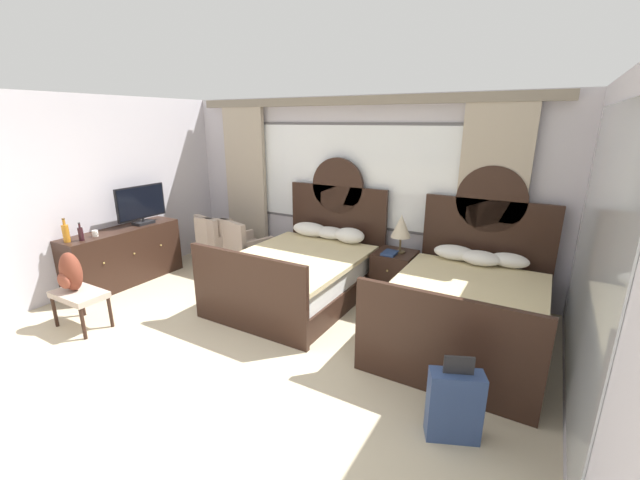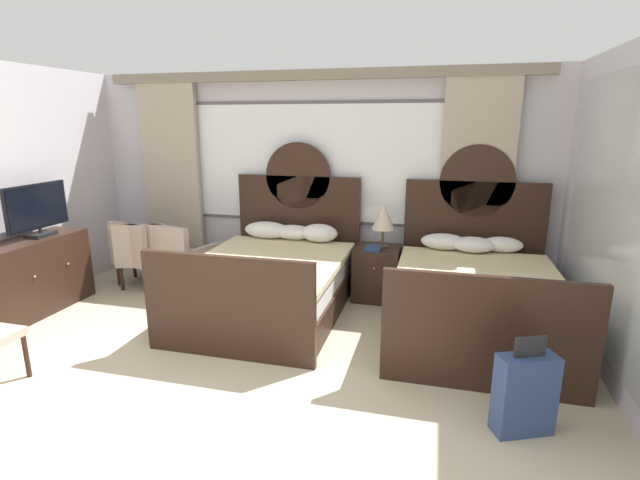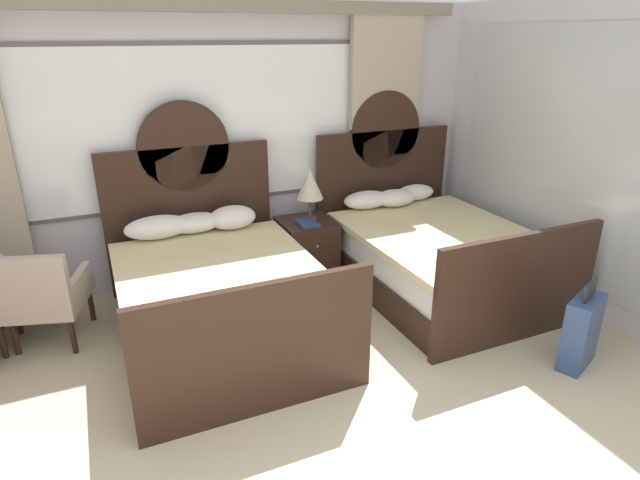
{
  "view_description": "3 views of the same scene",
  "coord_description": "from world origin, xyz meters",
  "px_view_note": "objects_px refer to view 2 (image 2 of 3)",
  "views": [
    {
      "loc": [
        2.6,
        -1.69,
        2.35
      ],
      "look_at": [
        0.52,
        1.9,
        1.1
      ],
      "focal_mm": 22.39,
      "sensor_mm": 36.0,
      "label": 1
    },
    {
      "loc": [
        1.57,
        -2.05,
        2.07
      ],
      "look_at": [
        0.53,
        1.98,
        1.02
      ],
      "focal_mm": 26.18,
      "sensor_mm": 36.0,
      "label": 2
    },
    {
      "loc": [
        -0.98,
        -1.32,
        2.39
      ],
      "look_at": [
        0.51,
        2.05,
        0.93
      ],
      "focal_mm": 29.35,
      "sensor_mm": 36.0,
      "label": 3
    }
  ],
  "objects_px": {
    "armchair_by_window_centre": "(142,251)",
    "armchair_by_window_right": "(145,252)",
    "table_lamp_on_nightstand": "(383,217)",
    "bed_near_mirror": "(475,296)",
    "nightstand_between_beds": "(377,273)",
    "armchair_by_window_left": "(182,254)",
    "book_on_nightstand": "(373,248)",
    "suitcase_on_floor": "(525,394)",
    "tv_flatscreen": "(37,210)",
    "bed_near_window": "(273,278)",
    "dresser_minibar": "(16,282)"
  },
  "relations": [
    {
      "from": "table_lamp_on_nightstand",
      "to": "armchair_by_window_right",
      "type": "xyz_separation_m",
      "value": [
        -3.01,
        -0.31,
        -0.55
      ]
    },
    {
      "from": "tv_flatscreen",
      "to": "suitcase_on_floor",
      "type": "height_order",
      "value": "tv_flatscreen"
    },
    {
      "from": "bed_near_window",
      "to": "armchair_by_window_left",
      "type": "xyz_separation_m",
      "value": [
        -1.35,
        0.38,
        0.07
      ]
    },
    {
      "from": "armchair_by_window_right",
      "to": "suitcase_on_floor",
      "type": "distance_m",
      "value": 4.71
    },
    {
      "from": "book_on_nightstand",
      "to": "dresser_minibar",
      "type": "distance_m",
      "value": 3.9
    },
    {
      "from": "bed_near_mirror",
      "to": "armchair_by_window_left",
      "type": "height_order",
      "value": "bed_near_mirror"
    },
    {
      "from": "bed_near_mirror",
      "to": "book_on_nightstand",
      "type": "relative_size",
      "value": 8.57
    },
    {
      "from": "armchair_by_window_left",
      "to": "armchair_by_window_centre",
      "type": "relative_size",
      "value": 1.0
    },
    {
      "from": "nightstand_between_beds",
      "to": "tv_flatscreen",
      "type": "height_order",
      "value": "tv_flatscreen"
    },
    {
      "from": "dresser_minibar",
      "to": "tv_flatscreen",
      "type": "distance_m",
      "value": 0.81
    },
    {
      "from": "table_lamp_on_nightstand",
      "to": "suitcase_on_floor",
      "type": "bearing_deg",
      "value": -61.38
    },
    {
      "from": "bed_near_window",
      "to": "tv_flatscreen",
      "type": "bearing_deg",
      "value": -167.98
    },
    {
      "from": "bed_near_window",
      "to": "table_lamp_on_nightstand",
      "type": "bearing_deg",
      "value": 31.22
    },
    {
      "from": "dresser_minibar",
      "to": "suitcase_on_floor",
      "type": "height_order",
      "value": "dresser_minibar"
    },
    {
      "from": "book_on_nightstand",
      "to": "bed_near_mirror",
      "type": "bearing_deg",
      "value": -26.72
    },
    {
      "from": "armchair_by_window_right",
      "to": "table_lamp_on_nightstand",
      "type": "bearing_deg",
      "value": 5.9
    },
    {
      "from": "book_on_nightstand",
      "to": "suitcase_on_floor",
      "type": "relative_size",
      "value": 0.37
    },
    {
      "from": "bed_near_mirror",
      "to": "armchair_by_window_centre",
      "type": "relative_size",
      "value": 2.62
    },
    {
      "from": "dresser_minibar",
      "to": "tv_flatscreen",
      "type": "height_order",
      "value": "tv_flatscreen"
    },
    {
      "from": "suitcase_on_floor",
      "to": "nightstand_between_beds",
      "type": "bearing_deg",
      "value": 119.92
    },
    {
      "from": "table_lamp_on_nightstand",
      "to": "dresser_minibar",
      "type": "distance_m",
      "value": 4.07
    },
    {
      "from": "bed_near_mirror",
      "to": "armchair_by_window_right",
      "type": "height_order",
      "value": "bed_near_mirror"
    },
    {
      "from": "bed_near_mirror",
      "to": "nightstand_between_beds",
      "type": "xyz_separation_m",
      "value": [
        -1.08,
        0.67,
        -0.06
      ]
    },
    {
      "from": "bed_near_window",
      "to": "armchair_by_window_right",
      "type": "relative_size",
      "value": 2.62
    },
    {
      "from": "bed_near_mirror",
      "to": "nightstand_between_beds",
      "type": "distance_m",
      "value": 1.27
    },
    {
      "from": "bed_near_window",
      "to": "dresser_minibar",
      "type": "height_order",
      "value": "bed_near_window"
    },
    {
      "from": "tv_flatscreen",
      "to": "table_lamp_on_nightstand",
      "type": "bearing_deg",
      "value": 18.51
    },
    {
      "from": "armchair_by_window_left",
      "to": "armchair_by_window_right",
      "type": "relative_size",
      "value": 1.0
    },
    {
      "from": "bed_near_window",
      "to": "armchair_by_window_right",
      "type": "xyz_separation_m",
      "value": [
        -1.88,
        0.38,
        0.07
      ]
    },
    {
      "from": "book_on_nightstand",
      "to": "suitcase_on_floor",
      "type": "distance_m",
      "value": 2.58
    },
    {
      "from": "table_lamp_on_nightstand",
      "to": "book_on_nightstand",
      "type": "height_order",
      "value": "table_lamp_on_nightstand"
    },
    {
      "from": "tv_flatscreen",
      "to": "armchair_by_window_centre",
      "type": "bearing_deg",
      "value": 56.53
    },
    {
      "from": "nightstand_between_beds",
      "to": "armchair_by_window_left",
      "type": "bearing_deg",
      "value": -173.31
    },
    {
      "from": "nightstand_between_beds",
      "to": "armchair_by_window_left",
      "type": "xyz_separation_m",
      "value": [
        -2.44,
        -0.29,
        0.13
      ]
    },
    {
      "from": "table_lamp_on_nightstand",
      "to": "armchair_by_window_right",
      "type": "relative_size",
      "value": 0.62
    },
    {
      "from": "armchair_by_window_right",
      "to": "nightstand_between_beds",
      "type": "bearing_deg",
      "value": 5.49
    },
    {
      "from": "dresser_minibar",
      "to": "armchair_by_window_right",
      "type": "distance_m",
      "value": 1.46
    },
    {
      "from": "armchair_by_window_right",
      "to": "armchair_by_window_centre",
      "type": "bearing_deg",
      "value": -178.28
    },
    {
      "from": "table_lamp_on_nightstand",
      "to": "book_on_nightstand",
      "type": "relative_size",
      "value": 2.03
    },
    {
      "from": "table_lamp_on_nightstand",
      "to": "dresser_minibar",
      "type": "bearing_deg",
      "value": -156.52
    },
    {
      "from": "bed_near_window",
      "to": "nightstand_between_beds",
      "type": "relative_size",
      "value": 3.53
    },
    {
      "from": "tv_flatscreen",
      "to": "armchair_by_window_centre",
      "type": "xyz_separation_m",
      "value": [
        0.6,
        0.91,
        -0.68
      ]
    },
    {
      "from": "nightstand_between_beds",
      "to": "suitcase_on_floor",
      "type": "height_order",
      "value": "suitcase_on_floor"
    },
    {
      "from": "bed_near_mirror",
      "to": "table_lamp_on_nightstand",
      "type": "xyz_separation_m",
      "value": [
        -1.03,
        0.7,
        0.62
      ]
    },
    {
      "from": "armchair_by_window_centre",
      "to": "suitcase_on_floor",
      "type": "bearing_deg",
      "value": -24.72
    },
    {
      "from": "armchair_by_window_centre",
      "to": "armchair_by_window_right",
      "type": "bearing_deg",
      "value": 1.72
    },
    {
      "from": "table_lamp_on_nightstand",
      "to": "book_on_nightstand",
      "type": "distance_m",
      "value": 0.39
    },
    {
      "from": "book_on_nightstand",
      "to": "dresser_minibar",
      "type": "relative_size",
      "value": 0.15
    },
    {
      "from": "armchair_by_window_centre",
      "to": "armchair_by_window_right",
      "type": "relative_size",
      "value": 1.0
    },
    {
      "from": "tv_flatscreen",
      "to": "bed_near_mirror",
      "type": "bearing_deg",
      "value": 6.46
    }
  ]
}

